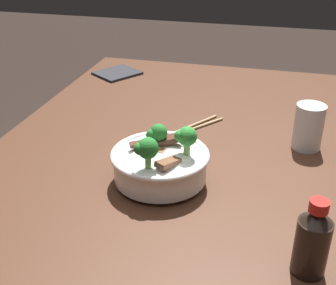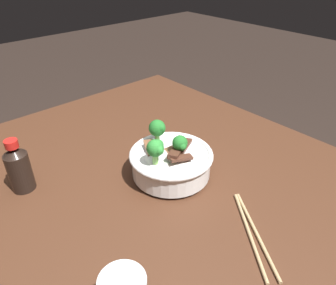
{
  "view_description": "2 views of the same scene",
  "coord_description": "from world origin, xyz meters",
  "views": [
    {
      "loc": [
        -0.88,
        -0.16,
        1.33
      ],
      "look_at": [
        -0.09,
        0.05,
        0.9
      ],
      "focal_mm": 47.25,
      "sensor_mm": 36.0,
      "label": 1
    },
    {
      "loc": [
        0.35,
        -0.38,
        1.32
      ],
      "look_at": [
        -0.14,
        0.06,
        0.9
      ],
      "focal_mm": 34.06,
      "sensor_mm": 36.0,
      "label": 2
    }
  ],
  "objects": [
    {
      "name": "drinking_glass",
      "position": [
        0.11,
        -0.24,
        0.87
      ],
      "size": [
        0.07,
        0.07,
        0.11
      ],
      "color": "white",
      "rests_on": "dining_table"
    },
    {
      "name": "dining_table",
      "position": [
        0.0,
        0.0,
        0.69
      ],
      "size": [
        1.37,
        0.99,
        0.82
      ],
      "color": "#472819",
      "rests_on": "ground"
    },
    {
      "name": "folded_napkin",
      "position": [
        0.51,
        0.38,
        0.82
      ],
      "size": [
        0.18,
        0.18,
        0.01
      ],
      "primitive_type": "cube",
      "rotation": [
        0.0,
        0.0,
        -0.59
      ],
      "color": "#28282D",
      "rests_on": "dining_table"
    },
    {
      "name": "rice_bowl",
      "position": [
        -0.12,
        0.05,
        0.87
      ],
      "size": [
        0.2,
        0.2,
        0.13
      ],
      "color": "white",
      "rests_on": "dining_table"
    },
    {
      "name": "chopsticks_pair",
      "position": [
        0.13,
        0.05,
        0.82
      ],
      "size": [
        0.2,
        0.15,
        0.01
      ],
      "color": "tan",
      "rests_on": "dining_table"
    },
    {
      "name": "soy_sauce_bottle",
      "position": [
        -0.31,
        -0.24,
        0.88
      ],
      "size": [
        0.05,
        0.05,
        0.13
      ],
      "color": "black",
      "rests_on": "dining_table"
    }
  ]
}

